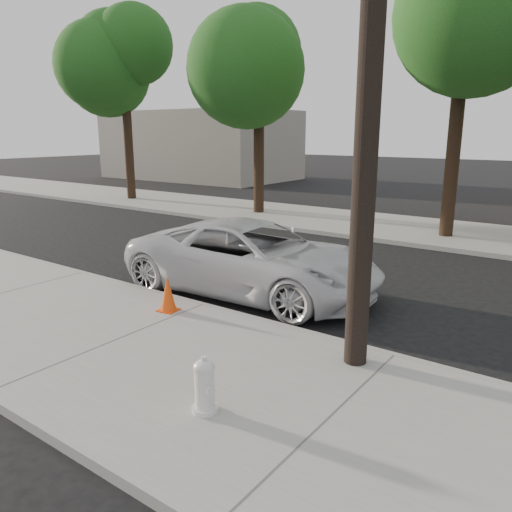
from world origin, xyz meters
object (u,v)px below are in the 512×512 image
object	(u,v)px
fire_hydrant	(205,387)
traffic_cone	(168,294)
utility_pole	(372,39)
police_cruiser	(253,258)

from	to	relation	value
fire_hydrant	traffic_cone	size ratio (longest dim) A/B	1.00
utility_pole	fire_hydrant	bearing A→B (deg)	-111.22
fire_hydrant	utility_pole	bearing A→B (deg)	89.06
utility_pole	traffic_cone	xyz separation A→B (m)	(-3.90, -0.09, -4.21)
police_cruiser	utility_pole	bearing A→B (deg)	-124.99
utility_pole	police_cruiser	distance (m)	5.65
utility_pole	police_cruiser	bearing A→B (deg)	148.56
utility_pole	police_cruiser	world-z (taller)	utility_pole
utility_pole	traffic_cone	size ratio (longest dim) A/B	12.98
utility_pole	traffic_cone	world-z (taller)	utility_pole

